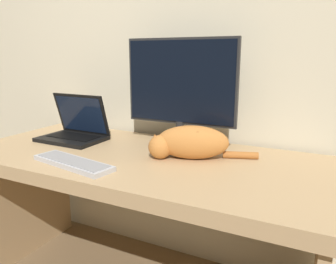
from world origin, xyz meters
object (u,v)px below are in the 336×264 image
Objects in this scene: laptop at (75,131)px; external_keyboard at (73,163)px; cat at (189,142)px; monitor at (180,91)px.

external_keyboard is (0.29, -0.34, -0.04)m from laptop.
external_keyboard is 0.91× the size of cat.
external_keyboard is at bearing -48.24° from laptop.
monitor is at bearing 17.12° from laptop.
cat is at bearing -1.57° from laptop.
monitor is 1.28× the size of cat.
laptop is at bearing 140.73° from external_keyboard.
cat is at bearing -55.75° from monitor.
monitor is 0.31m from cat.
monitor is at bearing 71.68° from external_keyboard.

